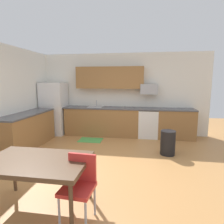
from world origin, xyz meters
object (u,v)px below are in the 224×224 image
oven_range (148,123)px  microwave (149,89)px  dining_table (36,164)px  trash_bin (168,143)px  refrigerator (54,108)px  chair_near_table (79,182)px

oven_range → microwave: microwave is taller
oven_range → dining_table: bearing=-112.5°
dining_table → trash_bin: (2.05, 2.41, -0.38)m
microwave → dining_table: microwave is taller
refrigerator → oven_range: (3.15, 0.08, -0.42)m
microwave → refrigerator: bearing=-176.7°
oven_range → microwave: (0.00, 0.10, 1.08)m
microwave → chair_near_table: (-0.98, -4.05, -1.04)m
dining_table → microwave: bearing=68.1°
oven_range → trash_bin: 1.54m
dining_table → trash_bin: size_ratio=2.33×
refrigerator → trash_bin: (3.59, -1.39, -0.57)m
microwave → trash_bin: size_ratio=0.90×
oven_range → dining_table: (-1.60, -3.88, 0.22)m
trash_bin → microwave: bearing=105.9°
oven_range → trash_bin: bearing=-73.1°
refrigerator → oven_range: size_ratio=1.92×
microwave → chair_near_table: bearing=-103.6°
dining_table → chair_near_table: 0.66m
chair_near_table → refrigerator: bearing=119.3°
oven_range → trash_bin: size_ratio=1.52×
microwave → oven_range: bearing=-90.0°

